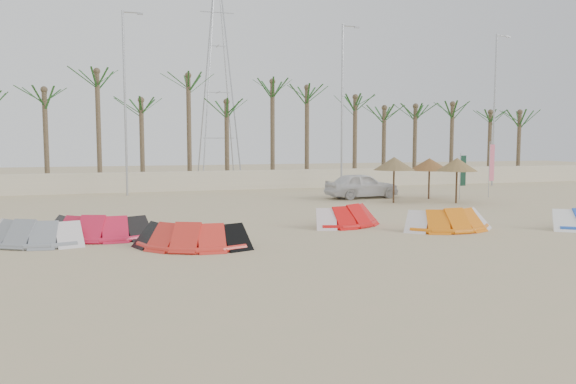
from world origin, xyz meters
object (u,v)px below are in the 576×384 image
object	(u,v)px
kite_red_left	(97,226)
parasol_left	(394,164)
kite_red_right	(346,214)
kite_orange	(445,218)
parasol_mid	(457,165)
car	(362,185)
parasol_right	(429,164)
kite_grey	(32,231)
kite_red_mid	(190,234)

from	to	relation	value
kite_red_left	parasol_left	distance (m)	16.37
kite_red_right	kite_orange	size ratio (longest dim) A/B	1.08
kite_red_left	parasol_mid	world-z (taller)	parasol_mid
car	parasol_right	bearing A→B (deg)	-119.82
kite_grey	kite_orange	world-z (taller)	same
kite_red_right	parasol_left	distance (m)	8.57
kite_orange	parasol_right	world-z (taller)	parasol_right
kite_red_right	parasol_right	bearing A→B (deg)	42.67
car	kite_red_mid	bearing A→B (deg)	131.43
kite_red_mid	parasol_right	bearing A→B (deg)	35.45
kite_orange	kite_red_right	bearing A→B (deg)	145.56
parasol_mid	car	world-z (taller)	parasol_mid
kite_grey	kite_orange	distance (m)	14.59
kite_red_right	parasol_mid	xyz separation A→B (m)	(8.56, 5.31, 1.64)
kite_orange	car	xyz separation A→B (m)	(1.70, 11.39, 0.31)
kite_red_mid	kite_red_right	xyz separation A→B (m)	(6.52, 2.89, -0.00)
parasol_left	car	world-z (taller)	parasol_left
kite_orange	parasol_right	bearing A→B (deg)	62.20
kite_red_mid	kite_orange	xyz separation A→B (m)	(9.65, 0.74, -0.00)
kite_red_right	kite_grey	bearing A→B (deg)	-175.91
kite_grey	car	size ratio (longest dim) A/B	0.92
parasol_left	car	size ratio (longest dim) A/B	0.57
kite_red_right	parasol_mid	world-z (taller)	parasol_mid
kite_orange	car	size ratio (longest dim) A/B	0.82
kite_red_left	kite_red_right	distance (m)	9.40
kite_red_right	kite_orange	xyz separation A→B (m)	(3.14, -2.15, 0.00)
kite_grey	kite_red_right	world-z (taller)	same
kite_red_mid	car	distance (m)	16.62
kite_red_left	kite_orange	distance (m)	12.66
kite_red_right	parasol_right	world-z (taller)	parasol_right
car	kite_red_right	bearing A→B (deg)	146.89
kite_red_left	car	distance (m)	17.15
kite_red_left	kite_red_right	world-z (taller)	same
kite_red_mid	parasol_right	world-z (taller)	parasol_right
kite_grey	parasol_left	world-z (taller)	parasol_left
kite_grey	parasol_mid	size ratio (longest dim) A/B	1.64
parasol_left	kite_red_right	bearing A→B (deg)	-130.29
parasol_mid	car	size ratio (longest dim) A/B	0.56
kite_grey	kite_red_right	bearing A→B (deg)	4.09
parasol_left	car	bearing A→B (deg)	101.80
kite_red_mid	kite_orange	distance (m)	9.68
parasol_right	kite_red_left	bearing A→B (deg)	-155.68
kite_red_mid	parasol_right	xyz separation A→B (m)	(14.83, 10.56, 1.56)
kite_red_left	parasol_left	size ratio (longest dim) A/B	1.61
kite_red_mid	parasol_left	world-z (taller)	parasol_left
parasol_right	kite_red_right	bearing A→B (deg)	-137.33
kite_red_left	parasol_mid	distance (m)	18.89
kite_red_left	kite_red_mid	world-z (taller)	same
kite_red_mid	car	size ratio (longest dim) A/B	0.93
kite_grey	kite_red_mid	distance (m)	5.30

